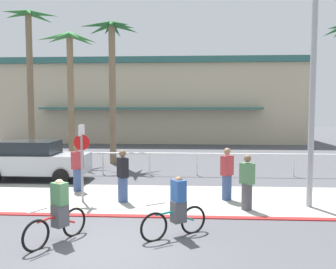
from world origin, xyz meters
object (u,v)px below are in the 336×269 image
object	(u,v)px
palm_tree_1	(30,54)
palm_tree_3	(112,55)
cyclist_teal_1	(177,208)
pedestrian_1	(247,185)
pedestrian_2	(123,178)
stop_sign_bike_lane	(82,152)
pedestrian_3	(77,170)
streetlight_curb	(316,69)
cyclist_red_0	(58,212)
car_silver_1	(35,160)
pedestrian_0	(227,176)
palm_tree_2	(70,65)

from	to	relation	value
palm_tree_1	palm_tree_3	distance (m)	5.45
palm_tree_3	cyclist_teal_1	bearing A→B (deg)	-70.50
pedestrian_1	pedestrian_2	distance (m)	3.99
cyclist_teal_1	palm_tree_1	bearing A→B (deg)	126.05
palm_tree_1	pedestrian_1	bearing A→B (deg)	-42.42
stop_sign_bike_lane	palm_tree_3	world-z (taller)	palm_tree_3
pedestrian_2	pedestrian_3	bearing A→B (deg)	144.13
pedestrian_1	pedestrian_3	size ratio (longest dim) A/B	0.97
streetlight_curb	cyclist_teal_1	distance (m)	5.99
cyclist_red_0	pedestrian_3	world-z (taller)	pedestrian_3
stop_sign_bike_lane	car_silver_1	bearing A→B (deg)	132.46
palm_tree_3	car_silver_1	size ratio (longest dim) A/B	1.77
car_silver_1	pedestrian_1	bearing A→B (deg)	-25.75
palm_tree_1	palm_tree_3	bearing A→B (deg)	-15.97
stop_sign_bike_lane	pedestrian_0	bearing A→B (deg)	5.72
pedestrian_0	car_silver_1	bearing A→B (deg)	159.78
car_silver_1	cyclist_teal_1	distance (m)	8.98
palm_tree_3	pedestrian_3	world-z (taller)	palm_tree_3
pedestrian_1	stop_sign_bike_lane	bearing A→B (deg)	172.92
stop_sign_bike_lane	pedestrian_2	xyz separation A→B (m)	(1.34, 0.03, -0.87)
streetlight_curb	palm_tree_2	distance (m)	14.14
stop_sign_bike_lane	pedestrian_1	world-z (taller)	stop_sign_bike_lane
cyclist_teal_1	stop_sign_bike_lane	bearing A→B (deg)	137.06
stop_sign_bike_lane	palm_tree_2	distance (m)	10.21
streetlight_curb	cyclist_teal_1	size ratio (longest dim) A/B	4.81
car_silver_1	pedestrian_3	size ratio (longest dim) A/B	2.51
palm_tree_1	pedestrian_3	world-z (taller)	palm_tree_1
pedestrian_3	cyclist_red_0	bearing A→B (deg)	-77.47
pedestrian_2	pedestrian_3	size ratio (longest dim) A/B	0.99
streetlight_curb	car_silver_1	distance (m)	11.57
pedestrian_3	cyclist_teal_1	bearing A→B (deg)	-49.16
pedestrian_0	pedestrian_1	bearing A→B (deg)	-66.79
cyclist_red_0	pedestrian_1	xyz separation A→B (m)	(4.79, 2.84, 0.09)
pedestrian_0	pedestrian_3	world-z (taller)	pedestrian_0
streetlight_curb	pedestrian_0	xyz separation A→B (m)	(-2.50, 0.91, -3.45)
pedestrian_0	pedestrian_1	distance (m)	1.23
palm_tree_1	pedestrian_0	distance (m)	15.08
stop_sign_bike_lane	pedestrian_3	bearing A→B (deg)	113.15
stop_sign_bike_lane	cyclist_teal_1	world-z (taller)	stop_sign_bike_lane
cyclist_teal_1	pedestrian_0	bearing A→B (deg)	65.78
palm_tree_1	pedestrian_2	xyz separation A→B (m)	(7.28, -9.56, -5.46)
cyclist_red_0	pedestrian_2	size ratio (longest dim) A/B	0.93
cyclist_teal_1	pedestrian_0	world-z (taller)	pedestrian_0
stop_sign_bike_lane	pedestrian_2	distance (m)	1.60
stop_sign_bike_lane	streetlight_curb	xyz separation A→B (m)	(7.28, -0.43, 2.60)
pedestrian_1	pedestrian_2	size ratio (longest dim) A/B	0.98
palm_tree_1	pedestrian_0	world-z (taller)	palm_tree_1
palm_tree_1	pedestrian_1	size ratio (longest dim) A/B	5.20
palm_tree_2	pedestrian_1	distance (m)	13.65
palm_tree_1	cyclist_teal_1	size ratio (longest dim) A/B	5.67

